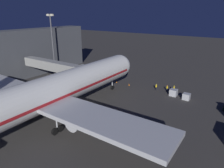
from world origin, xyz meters
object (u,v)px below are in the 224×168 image
Objects in this scene: baggage_container_mid_row at (186,97)px; traffic_cone_nose_port at (129,85)px; ground_crew_by_belt_loader at (156,87)px; ground_crew_near_nose_gear at (174,89)px; baggage_container_near_belt at (173,93)px; apron_floodlight_mast at (52,40)px; traffic_cone_nose_starboard at (117,82)px; ground_crew_marshaller_fwd at (167,88)px; airliner_at_gate at (41,96)px; jet_bridge at (59,67)px.

traffic_cone_nose_port is at bearing -3.48° from baggage_container_mid_row.
ground_crew_near_nose_gear is at bearing -165.02° from ground_crew_by_belt_loader.
baggage_container_near_belt reaches higher than baggage_container_mid_row.
apron_floodlight_mast is at bearing 4.39° from baggage_container_near_belt.
baggage_container_mid_row is 2.99× the size of traffic_cone_nose_starboard.
traffic_cone_nose_starboard is (4.40, 0.00, 0.00)m from traffic_cone_nose_port.
ground_crew_near_nose_gear is 1.06× the size of ground_crew_by_belt_loader.
ground_crew_near_nose_gear reaches higher than baggage_container_near_belt.
apron_floodlight_mast is 11.93× the size of baggage_container_mid_row.
ground_crew_near_nose_gear reaches higher than ground_crew_by_belt_loader.
apron_floodlight_mast is 40.14m from ground_crew_marshaller_fwd.
ground_crew_near_nose_gear is 3.42× the size of traffic_cone_nose_starboard.
ground_crew_near_nose_gear reaches higher than baggage_container_mid_row.
ground_crew_marshaller_fwd is at bearing -172.42° from apron_floodlight_mast.
ground_crew_near_nose_gear is at bearing -115.84° from airliner_at_gate.
traffic_cone_nose_port is at bearing 180.00° from traffic_cone_nose_starboard.
apron_floodlight_mast is 11.22× the size of baggage_container_near_belt.
ground_crew_near_nose_gear is 3.42× the size of traffic_cone_nose_port.
baggage_container_mid_row is at bearing -124.54° from airliner_at_gate.
baggage_container_near_belt is (-40.85, -3.13, -10.43)m from apron_floodlight_mast.
ground_crew_marshaller_fwd is at bearing 13.77° from ground_crew_near_nose_gear.
ground_crew_marshaller_fwd is 15.25m from traffic_cone_nose_starboard.
traffic_cone_nose_port is at bearing 8.54° from ground_crew_marshaller_fwd.
traffic_cone_nose_port is 1.00× the size of traffic_cone_nose_starboard.
traffic_cone_nose_port is (7.97, 0.83, -0.70)m from ground_crew_by_belt_loader.
apron_floodlight_mast reaches higher than traffic_cone_nose_starboard.
ground_crew_near_nose_gear is (-27.51, -14.55, -4.94)m from jet_bridge.
traffic_cone_nose_starboard is (15.15, 1.61, -0.67)m from ground_crew_marshaller_fwd.
jet_bridge is at bearing 28.71° from ground_crew_marshaller_fwd.
jet_bridge is 13.83× the size of baggage_container_near_belt.
ground_crew_by_belt_loader is (8.57, -1.84, 0.20)m from baggage_container_mid_row.
airliner_at_gate is 33.45m from baggage_container_mid_row.
apron_floodlight_mast is 11.06× the size of ground_crew_by_belt_loader.
baggage_container_mid_row is (-3.40, 0.64, -0.07)m from baggage_container_near_belt.
baggage_container_near_belt is 17.56m from traffic_cone_nose_starboard.
baggage_container_near_belt is at bearing -156.69° from jet_bridge.
baggage_container_near_belt is at bearing -10.61° from baggage_container_mid_row.
jet_bridge is at bearing 30.11° from ground_crew_by_belt_loader.
baggage_container_near_belt is 13.16m from traffic_cone_nose_port.
traffic_cone_nose_port is (-27.70, -3.50, -11.01)m from apron_floodlight_mast.
ground_crew_marshaller_fwd is 3.13× the size of traffic_cone_nose_port.
baggage_container_mid_row is 5.10m from ground_crew_near_nose_gear.
baggage_container_near_belt is at bearing -118.84° from airliner_at_gate.
baggage_container_near_belt is at bearing 140.39° from ground_crew_marshaller_fwd.
ground_crew_marshaller_fwd is at bearing -113.45° from airliner_at_gate.
apron_floodlight_mast reaches higher than baggage_container_near_belt.
baggage_container_mid_row is at bearing 155.67° from ground_crew_marshaller_fwd.
baggage_container_mid_row is 20.97m from traffic_cone_nose_starboard.
baggage_container_near_belt is 5.32m from ground_crew_by_belt_loader.
apron_floodlight_mast reaches higher than baggage_container_mid_row.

